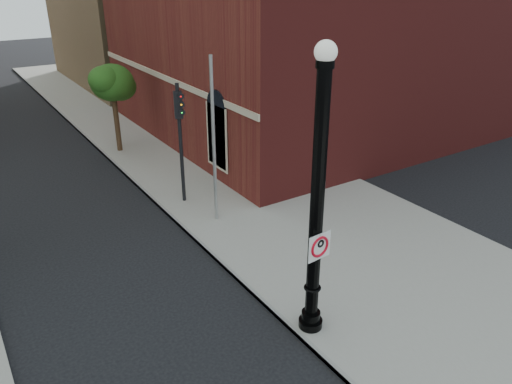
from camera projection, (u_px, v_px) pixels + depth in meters
ground at (221, 366)px, 11.23m from camera, size 120.00×120.00×0.00m
sidewalk_right at (228, 169)px, 21.80m from camera, size 8.00×60.00×0.12m
curb_edge at (143, 189)px, 19.84m from camera, size 0.10×60.00×0.14m
brick_wall_building at (347, 4)px, 27.23m from camera, size 22.30×16.30×12.50m
lamppost at (317, 214)px, 11.00m from camera, size 0.59×0.59×6.94m
no_parking_sign at (320, 246)px, 11.16m from camera, size 0.65×0.11×0.66m
traffic_signal_right at (180, 125)px, 17.61m from camera, size 0.36×0.40×4.54m
utility_pole at (214, 144)px, 16.32m from camera, size 0.11×0.11×5.74m
street_tree_c at (113, 84)px, 22.64m from camera, size 2.33×2.10×4.19m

